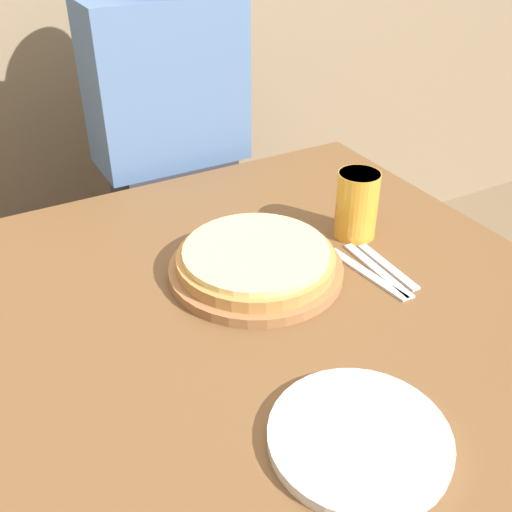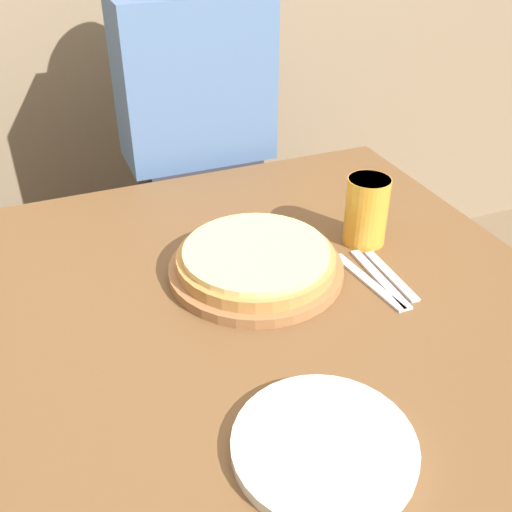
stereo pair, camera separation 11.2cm
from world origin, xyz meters
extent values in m
cube|color=brown|center=(0.00, 0.00, 0.36)|extent=(1.18, 1.05, 0.73)
cylinder|color=#99663D|center=(0.07, 0.06, 0.74)|extent=(0.33, 0.33, 0.02)
cylinder|color=#B77F42|center=(0.07, 0.06, 0.76)|extent=(0.30, 0.30, 0.02)
cylinder|color=#EAD184|center=(0.07, 0.06, 0.78)|extent=(0.28, 0.28, 0.01)
cylinder|color=gold|center=(0.32, 0.09, 0.80)|extent=(0.09, 0.09, 0.14)
cylinder|color=white|center=(0.32, 0.09, 0.86)|extent=(0.08, 0.08, 0.02)
cylinder|color=silver|center=(0.00, -0.35, 0.74)|extent=(0.25, 0.25, 0.02)
cube|color=silver|center=(0.26, -0.04, 0.73)|extent=(0.04, 0.20, 0.00)
cube|color=silver|center=(0.28, -0.04, 0.73)|extent=(0.03, 0.20, 0.00)
cube|color=silver|center=(0.31, -0.04, 0.73)|extent=(0.02, 0.17, 0.00)
cube|color=#33333D|center=(0.15, 0.68, 0.35)|extent=(0.31, 0.20, 0.71)
cube|color=#4C6B99|center=(0.15, 0.68, 0.92)|extent=(0.39, 0.20, 0.42)
camera|label=1|loc=(-0.38, -0.76, 1.38)|focal=42.00mm
camera|label=2|loc=(-0.28, -0.80, 1.38)|focal=42.00mm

